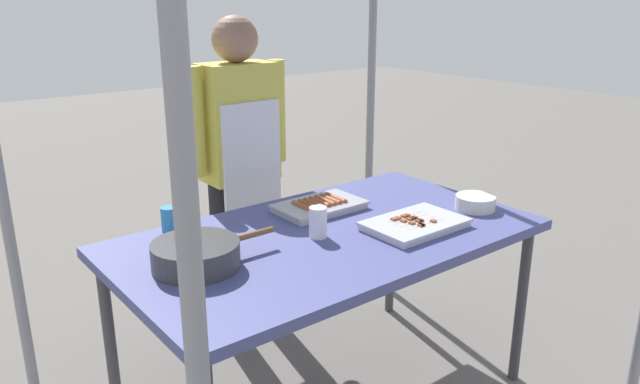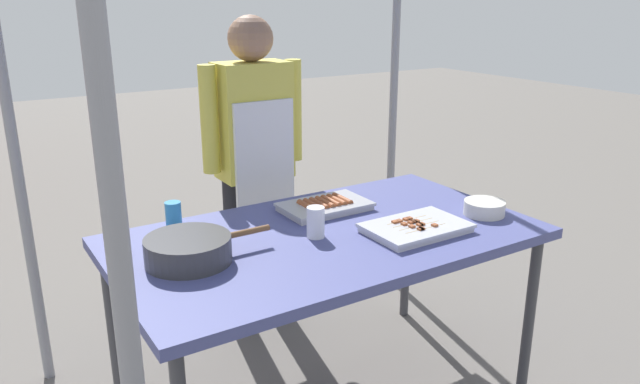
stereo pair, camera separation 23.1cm
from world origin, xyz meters
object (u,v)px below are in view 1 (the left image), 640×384
object	(u,v)px
drink_cup_by_wok	(169,219)
drink_cup_near_edge	(318,222)
condiment_bowl	(475,202)
stall_table	(328,245)
vendor_woman	(240,153)
tray_grilled_sausages	(320,206)
cooking_wok	(196,254)
tray_meat_skewers	(415,224)

from	to	relation	value
drink_cup_by_wok	drink_cup_near_edge	bearing A→B (deg)	-44.95
condiment_bowl	drink_cup_by_wok	world-z (taller)	drink_cup_by_wok
stall_table	condiment_bowl	bearing A→B (deg)	-14.80
stall_table	drink_cup_by_wok	world-z (taller)	drink_cup_by_wok
condiment_bowl	drink_cup_near_edge	distance (m)	0.73
drink_cup_by_wok	vendor_woman	xyz separation A→B (m)	(0.54, 0.37, 0.10)
tray_grilled_sausages	cooking_wok	size ratio (longest dim) A/B	0.81
cooking_wok	vendor_woman	distance (m)	0.96
vendor_woman	cooking_wok	bearing A→B (deg)	50.00
cooking_wok	drink_cup_by_wok	world-z (taller)	drink_cup_by_wok
stall_table	drink_cup_by_wok	bearing A→B (deg)	139.69
stall_table	vendor_woman	xyz separation A→B (m)	(0.08, 0.76, 0.20)
tray_grilled_sausages	vendor_woman	distance (m)	0.56
tray_meat_skewers	vendor_woman	world-z (taller)	vendor_woman
drink_cup_by_wok	cooking_wok	bearing A→B (deg)	-101.53
tray_meat_skewers	drink_cup_by_wok	world-z (taller)	drink_cup_by_wok
condiment_bowl	vendor_woman	bearing A→B (deg)	122.02
tray_meat_skewers	cooking_wok	bearing A→B (deg)	166.50
tray_meat_skewers	cooking_wok	xyz separation A→B (m)	(-0.83, 0.20, 0.03)
drink_cup_near_edge	drink_cup_by_wok	size ratio (longest dim) A/B	1.25
cooking_wok	tray_meat_skewers	bearing A→B (deg)	-13.50
tray_meat_skewers	tray_grilled_sausages	bearing A→B (deg)	112.19
drink_cup_by_wok	condiment_bowl	bearing A→B (deg)	-26.82
tray_meat_skewers	drink_cup_near_edge	distance (m)	0.39
drink_cup_near_edge	tray_meat_skewers	bearing A→B (deg)	-24.56
tray_meat_skewers	cooking_wok	distance (m)	0.85
tray_grilled_sausages	condiment_bowl	size ratio (longest dim) A/B	2.20
vendor_woman	drink_cup_near_edge	bearing A→B (deg)	80.19
stall_table	cooking_wok	world-z (taller)	cooking_wok
tray_meat_skewers	drink_cup_near_edge	world-z (taller)	drink_cup_near_edge
condiment_bowl	stall_table	bearing A→B (deg)	165.20
tray_grilled_sausages	cooking_wok	xyz separation A→B (m)	(-0.67, -0.19, 0.03)
condiment_bowl	cooking_wok	bearing A→B (deg)	170.44
tray_grilled_sausages	tray_meat_skewers	world-z (taller)	tray_grilled_sausages
vendor_woman	tray_grilled_sausages	bearing A→B (deg)	96.09
tray_grilled_sausages	cooking_wok	bearing A→B (deg)	-163.87
drink_cup_near_edge	condiment_bowl	bearing A→B (deg)	-12.77
vendor_woman	tray_meat_skewers	bearing A→B (deg)	103.17
cooking_wok	drink_cup_near_edge	bearing A→B (deg)	-4.66
tray_meat_skewers	drink_cup_by_wok	xyz separation A→B (m)	(-0.76, 0.56, 0.03)
tray_grilled_sausages	vendor_woman	world-z (taller)	vendor_woman
condiment_bowl	drink_cup_by_wok	size ratio (longest dim) A/B	1.77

